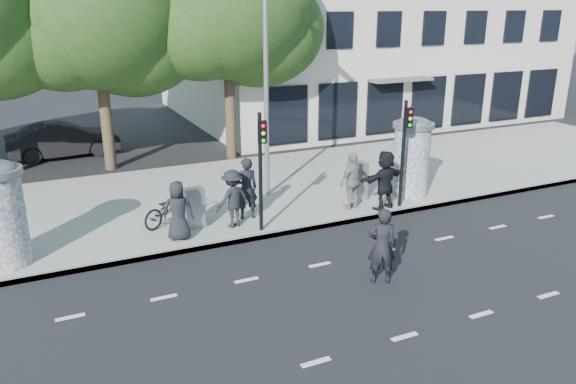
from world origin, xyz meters
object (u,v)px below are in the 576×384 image
ped_b (246,188)px  bicycle (169,208)px  cabinet_left (194,208)px  street_lamp (267,55)px  ad_column_right (412,155)px  car_mid (64,140)px  traffic_pole_near (261,160)px  traffic_pole_far (405,143)px  ped_d (233,199)px  man_road (382,246)px  cabinet_right (357,181)px  ped_e (353,181)px  ped_a (178,211)px  ped_f (385,180)px

ped_b → bicycle: size_ratio=0.99×
bicycle → cabinet_left: (0.60, -0.52, 0.09)m
street_lamp → ad_column_right: bearing=-23.7°
cabinet_left → car_mid: 10.91m
ad_column_right → traffic_pole_near: size_ratio=0.78×
traffic_pole_far → ped_d: size_ratio=1.99×
traffic_pole_far → cabinet_left: bearing=170.2°
ped_b → street_lamp: bearing=-124.1°
street_lamp → man_road: street_lamp is taller
ped_b → bicycle: ped_b is taller
traffic_pole_far → ped_d: bearing=173.1°
ad_column_right → cabinet_right: bearing=170.8°
man_road → cabinet_right: 5.58m
traffic_pole_far → bicycle: traffic_pole_far is taller
street_lamp → cabinet_right: bearing=-33.1°
ped_e → cabinet_left: ped_e is taller
ped_b → car_mid: bearing=-61.9°
ad_column_right → traffic_pole_near: bearing=-171.1°
traffic_pole_far → ped_a: traffic_pole_far is taller
bicycle → man_road: bearing=-174.4°
cabinet_left → car_mid: (-2.76, 10.55, 0.02)m
street_lamp → man_road: bearing=-89.4°
traffic_pole_far → ped_e: bearing=161.5°
street_lamp → ped_a: 5.85m
traffic_pole_near → man_road: (1.47, -3.81, -1.30)m
ped_f → bicycle: 6.66m
man_road → cabinet_right: man_road is taller
ped_e → man_road: ped_e is taller
street_lamp → man_road: 7.69m
ped_d → man_road: size_ratio=0.91×
ad_column_right → car_mid: bearing=133.5°
ped_b → ped_f: 4.36m
ped_e → bicycle: (-5.55, 1.13, -0.41)m
traffic_pole_far → ped_a: bearing=176.8°
man_road → car_mid: man_road is taller
ped_a → ped_f: (6.49, -0.31, 0.11)m
ad_column_right → ped_f: size_ratio=1.41×
man_road → cabinet_right: size_ratio=1.46×
ped_f → man_road: 4.76m
cabinet_left → cabinet_right: bearing=-3.5°
ad_column_right → cabinet_right: 2.07m
ped_b → ped_e: 3.38m
cabinet_left → cabinet_right: 5.55m
ad_column_right → ped_d: bearing=-177.8°
traffic_pole_far → cabinet_right: size_ratio=2.66×
ad_column_right → man_road: (-4.33, -4.72, -0.60)m
ped_e → ped_f: 1.00m
ped_a → car_mid: ped_a is taller
street_lamp → traffic_pole_far: bearing=-39.9°
ped_d → ped_f: ped_f is taller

